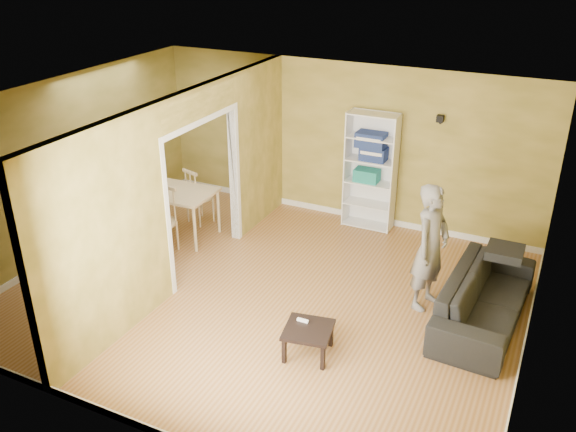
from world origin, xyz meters
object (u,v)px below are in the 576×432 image
Objects in this scene: sofa at (486,291)px; dining_table at (175,195)px; chair_near at (161,221)px; chair_left at (135,199)px; chair_far at (200,195)px; coffee_table at (308,332)px; bookshelf at (372,170)px; person at (432,237)px.

dining_table is (-4.80, 0.30, 0.27)m from sofa.
chair_left is at bearing 159.83° from chair_near.
chair_near reaches higher than chair_far.
chair_left is (-5.54, 0.24, 0.09)m from sofa.
chair_left is 1.00× the size of chair_near.
chair_near is at bearing 45.05° from chair_left.
sofa is at bearing -174.30° from chair_far.
chair_near is (-4.68, -0.24, 0.09)m from sofa.
coffee_table is 0.55× the size of chair_far.
chair_left is 1.04m from chair_far.
bookshelf reaches higher than chair_far.
bookshelf is at bearing 101.71° from chair_left.
bookshelf is 3.39m from chair_near.
chair_left reaches higher than sofa.
chair_left is at bearing -152.32° from bookshelf.
bookshelf is 1.87× the size of chair_near.
coffee_table is at bearing 49.02° from chair_left.
chair_far is (0.81, 0.65, -0.03)m from chair_left.
dining_table is 1.28× the size of chair_far.
chair_left is 0.98m from chair_near.
person is at bearing 89.73° from sofa.
bookshelf is (-1.44, 1.96, -0.03)m from person.
person reaches higher than chair_near.
person reaches higher than sofa.
dining_table is 1.20× the size of chair_left.
chair_left reaches higher than coffee_table.
bookshelf is 3.65m from coffee_table.
chair_left is at bearing 90.80° from sofa.
coffee_table is 3.28m from chair_near.
chair_left is at bearing 154.99° from coffee_table.
sofa reaches higher than coffee_table.
bookshelf is 2.83m from chair_far.
sofa is at bearing 11.74° from chair_near.
chair_near reaches higher than dining_table.
bookshelf reaches higher than chair_near.
chair_far reaches higher than sofa.
dining_table is 1.21× the size of chair_near.
chair_near is at bearing 108.94° from chair_far.
dining_table is at bearing 111.19° from chair_near.
sofa is at bearing -42.60° from bookshelf.
chair_near is at bearing -77.62° from dining_table.
chair_left reaches higher than chair_near.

